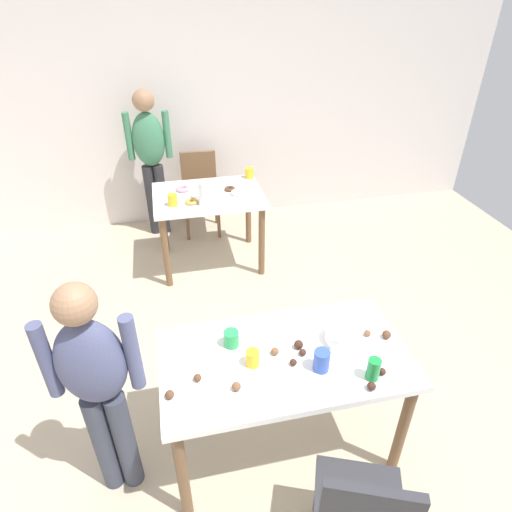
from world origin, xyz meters
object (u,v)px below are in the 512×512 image
object	(u,v)px
dining_table_far	(209,205)
pitcher_far	(205,193)
dining_table_near	(284,369)
mixing_bowl	(341,336)
chair_far_table	(200,188)
soda_can	(373,369)
person_adult_far	(150,152)
person_girl_near	(97,382)

from	to	relation	value
dining_table_far	pitcher_far	distance (m)	0.31
dining_table_near	dining_table_far	distance (m)	2.13
dining_table_near	mixing_bowl	xyz separation A→B (m)	(0.33, 0.04, 0.14)
chair_far_table	soda_can	distance (m)	3.15
chair_far_table	soda_can	xyz separation A→B (m)	(0.54, -3.08, 0.31)
mixing_bowl	person_adult_far	bearing A→B (deg)	108.87
person_girl_near	mixing_bowl	xyz separation A→B (m)	(1.27, 0.08, -0.04)
chair_far_table	person_adult_far	bearing A→B (deg)	177.72
person_girl_near	pitcher_far	bearing A→B (deg)	69.05
dining_table_near	soda_can	size ratio (longest dim) A/B	10.81
dining_table_far	person_girl_near	bearing A→B (deg)	-110.22
dining_table_near	chair_far_table	distance (m)	2.86
mixing_bowl	soda_can	world-z (taller)	soda_can
person_girl_near	person_adult_far	size ratio (longest dim) A/B	0.90
pitcher_far	soda_can	bearing A→B (deg)	-74.95
dining_table_far	person_adult_far	bearing A→B (deg)	123.24
dining_table_far	dining_table_near	bearing A→B (deg)	-86.10
dining_table_far	chair_far_table	world-z (taller)	chair_far_table
person_adult_far	soda_can	bearing A→B (deg)	-71.84
dining_table_near	person_girl_near	distance (m)	0.96
pitcher_far	dining_table_near	bearing A→B (deg)	-84.23
dining_table_far	soda_can	world-z (taller)	soda_can
person_girl_near	soda_can	bearing A→B (deg)	-8.62
dining_table_far	pitcher_far	size ratio (longest dim) A/B	4.91
person_adult_far	pitcher_far	size ratio (longest dim) A/B	7.57
dining_table_near	soda_can	world-z (taller)	soda_can
chair_far_table	dining_table_far	bearing A→B (deg)	-89.12
pitcher_far	chair_far_table	bearing A→B (deg)	87.70
pitcher_far	person_girl_near	bearing A→B (deg)	-110.95
dining_table_near	soda_can	bearing A→B (deg)	-31.64
dining_table_far	mixing_bowl	xyz separation A→B (m)	(0.48, -2.08, 0.15)
dining_table_near	soda_can	distance (m)	0.48
soda_can	chair_far_table	bearing A→B (deg)	99.94
chair_far_table	person_adult_far	world-z (taller)	person_adult_far
dining_table_near	dining_table_far	world-z (taller)	same
mixing_bowl	pitcher_far	xyz separation A→B (m)	(-0.53, 1.87, 0.07)
dining_table_near	mixing_bowl	world-z (taller)	mixing_bowl
pitcher_far	dining_table_far	bearing A→B (deg)	76.89
dining_table_far	mixing_bowl	world-z (taller)	mixing_bowl
person_girl_near	pitcher_far	size ratio (longest dim) A/B	6.81
chair_far_table	mixing_bowl	xyz separation A→B (m)	(0.49, -2.80, 0.29)
dining_table_near	dining_table_far	size ratio (longest dim) A/B	1.31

